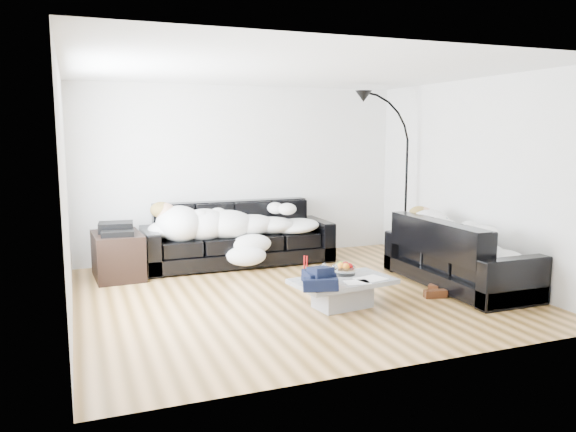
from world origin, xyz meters
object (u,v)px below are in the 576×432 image
object	(u,v)px
coffee_table	(343,293)
wine_glass_a	(324,271)
fruit_bowl	(344,268)
floor_lamp	(406,187)
sofa_back	(238,234)
sleeper_back	(239,220)
sleeper_right	(460,236)
wine_glass_b	(321,274)
shoes	(438,291)
wine_glass_c	(335,272)
stereo	(116,228)
av_cabinet	(118,255)
sofa_right	(459,253)
candle_left	(304,267)
candle_right	(307,267)

from	to	relation	value
coffee_table	wine_glass_a	bearing A→B (deg)	154.18
fruit_bowl	floor_lamp	xyz separation A→B (m)	(1.87, 1.68, 0.70)
fruit_bowl	sofa_back	bearing A→B (deg)	104.99
sleeper_back	coffee_table	size ratio (longest dim) A/B	2.11
sleeper_right	wine_glass_b	world-z (taller)	sleeper_right
wine_glass_a	shoes	size ratio (longest dim) A/B	0.38
wine_glass_c	stereo	world-z (taller)	stereo
sleeper_right	av_cabinet	world-z (taller)	sleeper_right
shoes	av_cabinet	bearing A→B (deg)	171.12
sofa_back	floor_lamp	xyz separation A→B (m)	(2.47, -0.56, 0.65)
wine_glass_b	shoes	distance (m)	1.56
coffee_table	wine_glass_b	bearing A→B (deg)	-177.35
stereo	floor_lamp	size ratio (longest dim) A/B	0.20
sofa_right	wine_glass_c	xyz separation A→B (m)	(-1.85, -0.29, -0.02)
wine_glass_c	shoes	size ratio (longest dim) A/B	0.39
wine_glass_a	sofa_back	bearing A→B (deg)	97.55
sofa_right	sleeper_right	size ratio (longest dim) A/B	1.17
coffee_table	av_cabinet	size ratio (longest dim) A/B	1.25
candle_left	sleeper_back	bearing A→B (deg)	93.02
wine_glass_a	wine_glass_b	bearing A→B (deg)	-128.54
wine_glass_a	sleeper_right	bearing A→B (deg)	5.54
wine_glass_a	floor_lamp	bearing A→B (deg)	39.24
fruit_bowl	floor_lamp	distance (m)	2.61
shoes	wine_glass_b	bearing A→B (deg)	-155.59
sleeper_right	wine_glass_c	bearing A→B (deg)	98.77
wine_glass_c	stereo	distance (m)	3.07
sleeper_right	fruit_bowl	bearing A→B (deg)	93.63
wine_glass_c	av_cabinet	world-z (taller)	av_cabinet
wine_glass_a	shoes	xyz separation A→B (m)	(1.44, -0.08, -0.35)
wine_glass_c	coffee_table	bearing A→B (deg)	4.45
wine_glass_b	stereo	distance (m)	2.96
sofa_back	sleeper_right	size ratio (longest dim) A/B	1.52
candle_left	shoes	world-z (taller)	candle_left
av_cabinet	stereo	distance (m)	0.36
sofa_back	wine_glass_b	xyz separation A→B (m)	(0.23, -2.42, -0.04)
sleeper_back	wine_glass_a	xyz separation A→B (m)	(0.31, -2.27, -0.25)
candle_left	candle_right	bearing A→B (deg)	35.08
shoes	av_cabinet	world-z (taller)	av_cabinet
sofa_right	floor_lamp	bearing A→B (deg)	-8.13
coffee_table	wine_glass_a	xyz separation A→B (m)	(-0.19, 0.09, 0.24)
sleeper_back	wine_glass_b	bearing A→B (deg)	-84.55
wine_glass_a	stereo	size ratio (longest dim) A/B	0.39
sofa_back	candle_right	bearing A→B (deg)	-85.88
wine_glass_c	candle_right	size ratio (longest dim) A/B	0.74
sleeper_right	fruit_bowl	size ratio (longest dim) A/B	7.28
sofa_right	candle_left	size ratio (longest dim) A/B	8.30
candle_right	shoes	size ratio (longest dim) A/B	0.53
fruit_bowl	wine_glass_a	distance (m)	0.30
sofa_right	floor_lamp	distance (m)	1.73
sleeper_back	wine_glass_c	bearing A→B (deg)	-80.60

